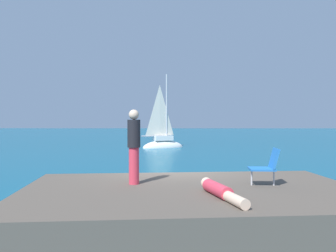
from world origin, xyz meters
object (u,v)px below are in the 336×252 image
object	(u,v)px
person_sunbather	(220,191)
person_standing	(134,144)
beach_chair	(267,165)
sailboat_near	(163,143)

from	to	relation	value
person_sunbather	person_standing	xyz separation A→B (m)	(-1.70, 1.26, 0.75)
person_standing	beach_chair	distance (m)	2.89
sailboat_near	beach_chair	size ratio (longest dim) A/B	8.63
person_sunbather	person_standing	bearing A→B (deg)	-142.47
person_sunbather	sailboat_near	bearing A→B (deg)	168.11
person_standing	person_sunbather	bearing A→B (deg)	-14.37
person_sunbather	beach_chair	distance (m)	1.66
sailboat_near	beach_chair	world-z (taller)	sailboat_near
sailboat_near	person_standing	xyz separation A→B (m)	(-0.01, -22.32, 1.55)
sailboat_near	beach_chair	xyz separation A→B (m)	(2.84, -22.43, 1.13)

